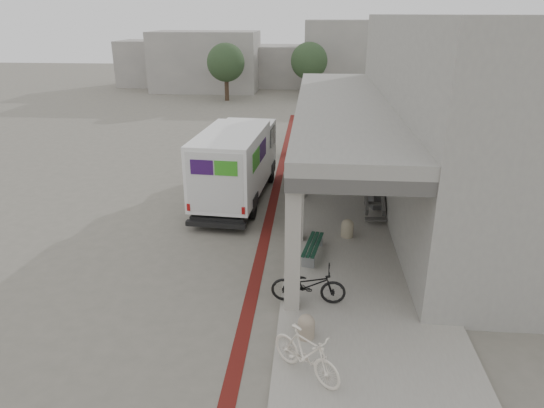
# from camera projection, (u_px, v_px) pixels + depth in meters

# --- Properties ---
(ground) EXTENTS (120.00, 120.00, 0.00)m
(ground) POSITION_uv_depth(u_px,v_px,m) (232.00, 246.00, 15.72)
(ground) COLOR #676358
(ground) RESTS_ON ground
(bike_lane_stripe) EXTENTS (0.35, 40.00, 0.01)m
(bike_lane_stripe) POSITION_uv_depth(u_px,v_px,m) (269.00, 222.00, 17.50)
(bike_lane_stripe) COLOR #581511
(bike_lane_stripe) RESTS_ON ground
(sidewalk) EXTENTS (4.40, 28.00, 0.12)m
(sidewalk) POSITION_uv_depth(u_px,v_px,m) (357.00, 249.00, 15.39)
(sidewalk) COLOR gray
(sidewalk) RESTS_ON ground
(transit_building) EXTENTS (7.60, 17.00, 7.00)m
(transit_building) POSITION_uv_depth(u_px,v_px,m) (429.00, 118.00, 18.11)
(transit_building) COLOR gray
(transit_building) RESTS_ON ground
(distant_backdrop) EXTENTS (28.00, 10.00, 6.50)m
(distant_backdrop) POSITION_uv_depth(u_px,v_px,m) (261.00, 60.00, 48.24)
(distant_backdrop) COLOR gray
(distant_backdrop) RESTS_ON ground
(tree_left) EXTENTS (3.20, 3.20, 4.80)m
(tree_left) POSITION_uv_depth(u_px,v_px,m) (226.00, 63.00, 40.92)
(tree_left) COLOR #38281C
(tree_left) RESTS_ON ground
(tree_mid) EXTENTS (3.20, 3.20, 4.80)m
(tree_mid) POSITION_uv_depth(u_px,v_px,m) (309.00, 61.00, 42.22)
(tree_mid) COLOR #38281C
(tree_mid) RESTS_ON ground
(tree_right) EXTENTS (3.20, 3.20, 4.80)m
(tree_right) POSITION_uv_depth(u_px,v_px,m) (404.00, 63.00, 40.66)
(tree_right) COLOR #38281C
(tree_right) RESTS_ON ground
(fedex_truck) EXTENTS (2.65, 7.07, 2.96)m
(fedex_truck) POSITION_uv_depth(u_px,v_px,m) (237.00, 162.00, 19.10)
(fedex_truck) COLOR black
(fedex_truck) RESTS_ON ground
(bench) EXTENTS (0.68, 1.81, 0.41)m
(bench) POSITION_uv_depth(u_px,v_px,m) (313.00, 247.00, 14.71)
(bench) COLOR gray
(bench) RESTS_ON sidewalk
(bollard_near) EXTENTS (0.39, 0.39, 0.58)m
(bollard_near) POSITION_uv_depth(u_px,v_px,m) (306.00, 326.00, 10.99)
(bollard_near) COLOR gray
(bollard_near) RESTS_ON sidewalk
(bollard_far) EXTENTS (0.41, 0.41, 0.61)m
(bollard_far) POSITION_uv_depth(u_px,v_px,m) (347.00, 228.00, 16.01)
(bollard_far) COLOR tan
(bollard_far) RESTS_ON sidewalk
(utility_cabinet) EXTENTS (0.65, 0.76, 1.10)m
(utility_cabinet) POSITION_uv_depth(u_px,v_px,m) (377.00, 193.00, 18.39)
(utility_cabinet) COLOR slate
(utility_cabinet) RESTS_ON sidewalk
(bicycle_black) EXTENTS (1.91, 0.70, 1.00)m
(bicycle_black) POSITION_uv_depth(u_px,v_px,m) (308.00, 285.00, 12.28)
(bicycle_black) COLOR black
(bicycle_black) RESTS_ON sidewalk
(bicycle_cream) EXTENTS (1.67, 1.53, 1.06)m
(bicycle_cream) POSITION_uv_depth(u_px,v_px,m) (306.00, 354.00, 9.74)
(bicycle_cream) COLOR silver
(bicycle_cream) RESTS_ON sidewalk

